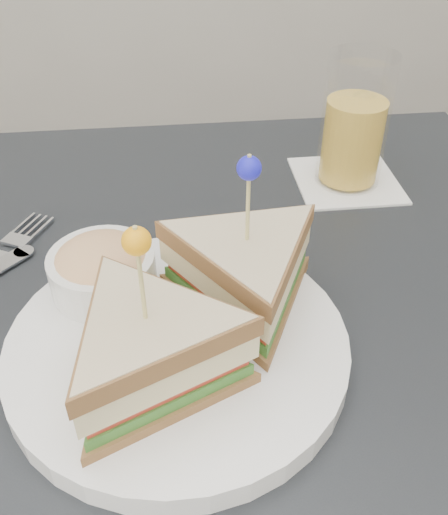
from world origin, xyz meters
TOP-DOWN VIEW (x-y plane):
  - table at (0.00, 0.00)m, footprint 0.80×0.80m
  - plate_meal at (-0.03, -0.06)m, footprint 0.34×0.32m
  - drink_set at (0.19, 0.21)m, footprint 0.13×0.13m

SIDE VIEW (x-z plane):
  - table at x=0.00m, z-range 0.30..1.05m
  - plate_meal at x=-0.03m, z-range 0.71..0.88m
  - drink_set at x=0.19m, z-range 0.74..0.90m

